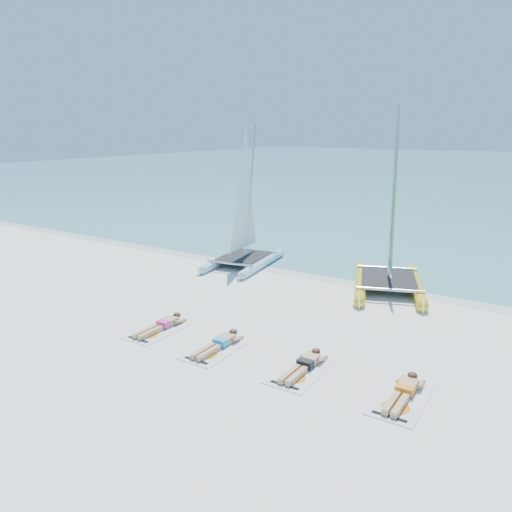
{
  "coord_description": "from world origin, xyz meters",
  "views": [
    {
      "loc": [
        7.23,
        -11.24,
        5.48
      ],
      "look_at": [
        -0.69,
        1.2,
        1.67
      ],
      "focal_mm": 35.0,
      "sensor_mm": 36.0,
      "label": 1
    }
  ],
  "objects_px": {
    "sunbather_a": "(162,325)",
    "towel_d": "(401,400)",
    "towel_b": "(215,350)",
    "sunbather_c": "(304,364)",
    "towel_a": "(158,330)",
    "catamaran_yellow": "(391,229)",
    "sunbather_d": "(404,391)",
    "catamaran_blue": "(244,223)",
    "sunbather_b": "(219,343)",
    "towel_c": "(300,372)"
  },
  "relations": [
    {
      "from": "sunbather_c",
      "to": "towel_b",
      "type": "bearing_deg",
      "value": -172.89
    },
    {
      "from": "catamaran_yellow",
      "to": "towel_c",
      "type": "bearing_deg",
      "value": -106.81
    },
    {
      "from": "sunbather_b",
      "to": "sunbather_d",
      "type": "xyz_separation_m",
      "value": [
        4.71,
        0.13,
        0.0
      ]
    },
    {
      "from": "towel_a",
      "to": "sunbather_a",
      "type": "height_order",
      "value": "sunbather_a"
    },
    {
      "from": "towel_a",
      "to": "sunbather_c",
      "type": "relative_size",
      "value": 1.07
    },
    {
      "from": "towel_a",
      "to": "towel_c",
      "type": "distance_m",
      "value": 4.48
    },
    {
      "from": "catamaran_yellow",
      "to": "sunbather_c",
      "type": "relative_size",
      "value": 3.75
    },
    {
      "from": "towel_b",
      "to": "sunbather_d",
      "type": "xyz_separation_m",
      "value": [
        4.71,
        0.33,
        0.11
      ]
    },
    {
      "from": "sunbather_b",
      "to": "towel_d",
      "type": "distance_m",
      "value": 4.71
    },
    {
      "from": "towel_a",
      "to": "towel_c",
      "type": "xyz_separation_m",
      "value": [
        4.48,
        -0.03,
        0.0
      ]
    },
    {
      "from": "sunbather_d",
      "to": "towel_b",
      "type": "bearing_deg",
      "value": -176.04
    },
    {
      "from": "towel_b",
      "to": "sunbather_c",
      "type": "distance_m",
      "value": 2.41
    },
    {
      "from": "catamaran_blue",
      "to": "sunbather_a",
      "type": "distance_m",
      "value": 7.31
    },
    {
      "from": "catamaran_yellow",
      "to": "towel_b",
      "type": "xyz_separation_m",
      "value": [
        -1.95,
        -7.67,
        -2.03
      ]
    },
    {
      "from": "sunbather_d",
      "to": "sunbather_c",
      "type": "bearing_deg",
      "value": -179.3
    },
    {
      "from": "catamaran_blue",
      "to": "sunbather_b",
      "type": "relative_size",
      "value": 3.38
    },
    {
      "from": "towel_a",
      "to": "sunbather_d",
      "type": "xyz_separation_m",
      "value": [
        6.8,
        0.19,
        0.11
      ]
    },
    {
      "from": "catamaran_yellow",
      "to": "towel_c",
      "type": "xyz_separation_m",
      "value": [
        0.43,
        -7.57,
        -2.03
      ]
    },
    {
      "from": "catamaran_yellow",
      "to": "sunbather_d",
      "type": "relative_size",
      "value": 3.75
    },
    {
      "from": "catamaran_yellow",
      "to": "towel_c",
      "type": "distance_m",
      "value": 7.85
    },
    {
      "from": "catamaran_yellow",
      "to": "sunbather_a",
      "type": "height_order",
      "value": "catamaran_yellow"
    },
    {
      "from": "towel_b",
      "to": "sunbather_d",
      "type": "bearing_deg",
      "value": 3.96
    },
    {
      "from": "catamaran_yellow",
      "to": "towel_a",
      "type": "xyz_separation_m",
      "value": [
        -4.04,
        -7.54,
        -2.03
      ]
    },
    {
      "from": "catamaran_blue",
      "to": "towel_a",
      "type": "relative_size",
      "value": 3.15
    },
    {
      "from": "sunbather_a",
      "to": "catamaran_blue",
      "type": "bearing_deg",
      "value": 104.86
    },
    {
      "from": "sunbather_b",
      "to": "towel_d",
      "type": "xyz_separation_m",
      "value": [
        4.71,
        -0.06,
        -0.11
      ]
    },
    {
      "from": "sunbather_a",
      "to": "sunbather_d",
      "type": "height_order",
      "value": "same"
    },
    {
      "from": "towel_c",
      "to": "towel_b",
      "type": "bearing_deg",
      "value": -177.46
    },
    {
      "from": "sunbather_c",
      "to": "towel_a",
      "type": "bearing_deg",
      "value": -177.9
    },
    {
      "from": "towel_c",
      "to": "towel_d",
      "type": "relative_size",
      "value": 1.0
    },
    {
      "from": "catamaran_yellow",
      "to": "towel_c",
      "type": "height_order",
      "value": "catamaran_yellow"
    },
    {
      "from": "catamaran_blue",
      "to": "towel_c",
      "type": "bearing_deg",
      "value": -56.21
    },
    {
      "from": "sunbather_a",
      "to": "towel_d",
      "type": "xyz_separation_m",
      "value": [
        6.8,
        -0.19,
        -0.11
      ]
    },
    {
      "from": "towel_d",
      "to": "catamaran_blue",
      "type": "bearing_deg",
      "value": 140.61
    },
    {
      "from": "catamaran_blue",
      "to": "catamaran_yellow",
      "type": "bearing_deg",
      "value": -3.34
    },
    {
      "from": "towel_c",
      "to": "towel_d",
      "type": "bearing_deg",
      "value": 0.7
    },
    {
      "from": "sunbather_b",
      "to": "sunbather_c",
      "type": "relative_size",
      "value": 1.0
    },
    {
      "from": "towel_c",
      "to": "sunbather_c",
      "type": "height_order",
      "value": "sunbather_c"
    },
    {
      "from": "sunbather_c",
      "to": "sunbather_d",
      "type": "height_order",
      "value": "same"
    },
    {
      "from": "towel_d",
      "to": "towel_c",
      "type": "bearing_deg",
      "value": -179.3
    },
    {
      "from": "towel_b",
      "to": "sunbather_b",
      "type": "bearing_deg",
      "value": 90.0
    },
    {
      "from": "catamaran_blue",
      "to": "towel_a",
      "type": "distance_m",
      "value": 7.52
    },
    {
      "from": "sunbather_a",
      "to": "towel_d",
      "type": "relative_size",
      "value": 0.93
    },
    {
      "from": "catamaran_blue",
      "to": "sunbather_a",
      "type": "xyz_separation_m",
      "value": [
        1.83,
        -6.89,
        -1.62
      ]
    },
    {
      "from": "towel_a",
      "to": "towel_b",
      "type": "bearing_deg",
      "value": -3.66
    },
    {
      "from": "catamaran_blue",
      "to": "sunbather_c",
      "type": "distance_m",
      "value": 9.5
    },
    {
      "from": "sunbather_c",
      "to": "sunbather_d",
      "type": "relative_size",
      "value": 1.0
    },
    {
      "from": "towel_d",
      "to": "sunbather_b",
      "type": "bearing_deg",
      "value": 179.29
    },
    {
      "from": "sunbather_c",
      "to": "towel_d",
      "type": "distance_m",
      "value": 2.33
    },
    {
      "from": "sunbather_d",
      "to": "towel_a",
      "type": "bearing_deg",
      "value": -178.38
    }
  ]
}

